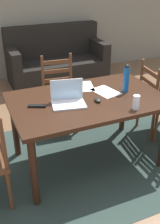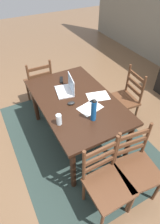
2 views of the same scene
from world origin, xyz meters
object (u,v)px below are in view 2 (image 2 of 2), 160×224
(dining_table, at_px, (76,105))
(chair_right_far, at_px, (136,167))
(chair_left_near, at_px, (39,84))
(computer_mouse, at_px, (71,103))
(drinking_glass, at_px, (59,120))
(chair_far_head, at_px, (124,99))
(laptop, at_px, (67,88))
(water_bottle, at_px, (94,110))
(tv_remote, at_px, (61,80))
(chair_right_near, at_px, (107,183))

(dining_table, relative_size, chair_right_far, 1.65)
(chair_left_near, bearing_deg, computer_mouse, 4.68)
(chair_right_far, xyz_separation_m, drinking_glass, (-0.75, -0.59, 0.38))
(chair_far_head, height_order, chair_right_far, same)
(laptop, height_order, water_bottle, water_bottle)
(dining_table, xyz_separation_m, chair_right_far, (1.07, 0.20, -0.22))
(dining_table, relative_size, drinking_glass, 11.44)
(laptop, xyz_separation_m, tv_remote, (-0.30, 0.04, -0.05))
(chair_left_near, bearing_deg, drinking_glass, -7.77)
(chair_right_near, height_order, tv_remote, chair_right_near)
(chair_left_near, relative_size, drinking_glass, 6.96)
(chair_right_far, xyz_separation_m, tv_remote, (-1.59, -0.19, 0.32))
(chair_right_near, distance_m, water_bottle, 0.81)
(chair_right_near, distance_m, computer_mouse, 1.07)
(chair_right_near, distance_m, laptop, 1.36)
(dining_table, distance_m, drinking_glass, 0.53)
(laptop, height_order, tv_remote, laptop)
(dining_table, relative_size, chair_far_head, 1.65)
(chair_far_head, relative_size, tv_remote, 5.59)
(tv_remote, bearing_deg, chair_left_near, 135.58)
(chair_right_far, bearing_deg, drinking_glass, -142.02)
(computer_mouse, bearing_deg, drinking_glass, -40.41)
(water_bottle, xyz_separation_m, drinking_glass, (-0.12, -0.39, -0.09))
(chair_left_near, bearing_deg, chair_far_head, 44.64)
(drinking_glass, bearing_deg, tv_remote, 154.40)
(chair_right_far, distance_m, computer_mouse, 1.11)
(computer_mouse, height_order, tv_remote, computer_mouse)
(chair_right_far, bearing_deg, computer_mouse, -163.14)
(chair_right_far, bearing_deg, water_bottle, -162.13)
(chair_right_far, relative_size, drinking_glass, 6.96)
(dining_table, relative_size, laptop, 4.37)
(drinking_glass, bearing_deg, dining_table, 129.33)
(dining_table, distance_m, laptop, 0.27)
(chair_right_near, bearing_deg, water_bottle, 162.74)
(chair_right_near, bearing_deg, chair_far_head, 135.18)
(chair_far_head, distance_m, drinking_glass, 1.34)
(chair_right_far, relative_size, computer_mouse, 9.50)
(chair_left_near, bearing_deg, chair_right_far, 10.56)
(chair_left_near, height_order, chair_far_head, same)
(laptop, distance_m, drinking_glass, 0.65)
(chair_right_near, distance_m, chair_right_far, 0.40)
(chair_far_head, bearing_deg, tv_remote, -121.96)
(computer_mouse, bearing_deg, water_bottle, 22.32)
(water_bottle, relative_size, tv_remote, 1.77)
(dining_table, distance_m, water_bottle, 0.51)
(dining_table, distance_m, tv_remote, 0.53)
(chair_right_near, distance_m, tv_remote, 1.64)
(water_bottle, bearing_deg, chair_far_head, 116.83)
(dining_table, relative_size, computer_mouse, 15.63)
(dining_table, xyz_separation_m, drinking_glass, (0.32, -0.39, 0.16))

